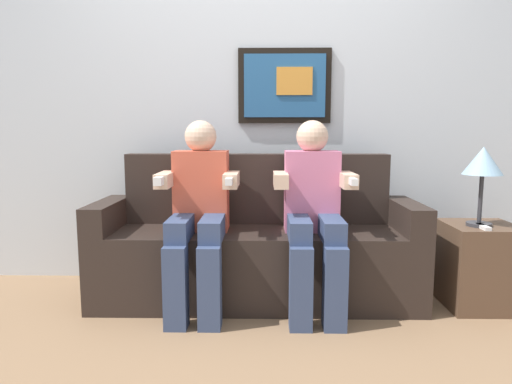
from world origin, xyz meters
TOP-DOWN VIEW (x-y plane):
  - ground_plane at (0.00, 0.00)m, footprint 5.68×5.68m
  - back_wall_assembly at (0.01, 0.76)m, footprint 4.37×0.10m
  - couch at (0.00, 0.33)m, footprint 1.97×0.58m
  - person_on_left at (-0.33, 0.16)m, footprint 0.46×0.56m
  - person_on_right at (0.33, 0.16)m, footprint 0.46×0.56m
  - side_table_right at (1.33, 0.22)m, footprint 0.40×0.40m
  - table_lamp at (1.29, 0.18)m, footprint 0.22×0.22m
  - spare_remote_on_table at (1.28, 0.10)m, footprint 0.04×0.13m

SIDE VIEW (x-z plane):
  - ground_plane at x=0.00m, z-range 0.00..0.00m
  - side_table_right at x=1.33m, z-range 0.00..0.50m
  - couch at x=0.00m, z-range -0.14..0.76m
  - spare_remote_on_table at x=1.28m, z-range 0.50..0.52m
  - person_on_right at x=0.33m, z-range 0.05..1.16m
  - person_on_left at x=-0.33m, z-range 0.05..1.16m
  - table_lamp at x=1.29m, z-range 0.63..1.09m
  - back_wall_assembly at x=0.01m, z-range 0.00..2.60m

